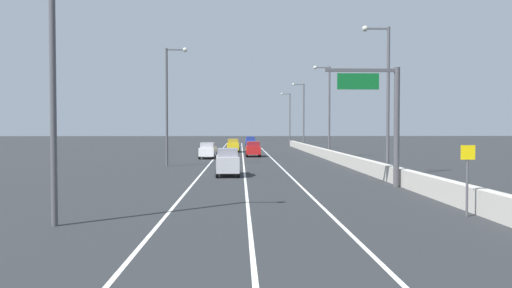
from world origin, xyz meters
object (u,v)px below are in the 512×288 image
object	(u,v)px
car_white_2	(208,151)
lamp_post_left_near	(59,54)
car_red_4	(253,149)
car_yellow_3	(233,145)
overhead_sign_gantry	(385,112)
lamp_post_right_fourth	(302,112)
lamp_post_right_third	(327,106)
lamp_post_left_mid	(169,99)
car_blue_1	(250,142)
lamp_post_right_second	(385,91)
speed_advisory_sign	(467,175)
lamp_post_right_fifth	(289,115)
car_silver_0	(228,162)

from	to	relation	value
car_white_2	lamp_post_left_near	bearing A→B (deg)	-93.93
car_red_4	car_yellow_3	bearing A→B (deg)	102.25
overhead_sign_gantry	lamp_post_right_fourth	bearing A→B (deg)	88.20
lamp_post_right_third	overhead_sign_gantry	bearing A→B (deg)	-93.35
lamp_post_left_mid	car_blue_1	distance (m)	48.77
lamp_post_right_second	car_blue_1	xyz separation A→B (m)	(-9.07, 58.69, -5.47)
speed_advisory_sign	lamp_post_right_fourth	bearing A→B (deg)	88.86
car_white_2	car_red_4	world-z (taller)	car_red_4
lamp_post_right_fifth	lamp_post_right_second	bearing A→B (deg)	-89.89
car_blue_1	car_white_2	bearing A→B (deg)	-99.36
lamp_post_right_third	car_blue_1	distance (m)	35.11
lamp_post_left_near	car_silver_0	world-z (taller)	lamp_post_left_near
car_white_2	lamp_post_right_third	bearing A→B (deg)	7.38
lamp_post_right_second	lamp_post_right_fifth	size ratio (longest dim) A/B	1.00
lamp_post_right_fourth	car_blue_1	distance (m)	13.35
lamp_post_right_third	car_white_2	world-z (taller)	lamp_post_right_third
speed_advisory_sign	car_blue_1	distance (m)	76.75
overhead_sign_gantry	lamp_post_right_second	distance (m)	7.46
lamp_post_left_near	car_white_2	size ratio (longest dim) A/B	2.56
lamp_post_right_third	car_red_4	bearing A→B (deg)	167.79
overhead_sign_gantry	lamp_post_left_near	size ratio (longest dim) A/B	0.66
lamp_post_left_mid	car_red_4	bearing A→B (deg)	62.21
lamp_post_left_mid	car_silver_0	world-z (taller)	lamp_post_left_mid
lamp_post_left_mid	car_silver_0	distance (m)	12.87
lamp_post_right_second	car_silver_0	size ratio (longest dim) A/B	2.57
lamp_post_right_third	lamp_post_right_fourth	xyz separation A→B (m)	(-0.08, 25.19, 0.00)
lamp_post_right_fifth	car_blue_1	distance (m)	19.87
lamp_post_right_third	car_red_4	world-z (taller)	lamp_post_right_third
lamp_post_right_second	lamp_post_right_fourth	world-z (taller)	same
lamp_post_left_near	car_blue_1	xyz separation A→B (m)	(8.76, 77.89, -5.47)
overhead_sign_gantry	lamp_post_right_second	bearing A→B (deg)	74.21
lamp_post_left_mid	car_silver_0	bearing A→B (deg)	-59.80
car_silver_0	car_blue_1	world-z (taller)	car_silver_0
lamp_post_right_third	lamp_post_left_near	world-z (taller)	same
car_red_4	overhead_sign_gantry	bearing A→B (deg)	-77.81
car_blue_1	car_yellow_3	bearing A→B (deg)	-98.87
car_white_2	lamp_post_left_mid	bearing A→B (deg)	-103.60
lamp_post_left_near	car_white_2	bearing A→B (deg)	86.07
speed_advisory_sign	car_white_2	distance (m)	43.09
car_silver_0	car_yellow_3	size ratio (longest dim) A/B	0.95
lamp_post_right_third	lamp_post_left_near	xyz separation A→B (m)	(-17.74, -44.39, 0.00)
car_white_2	lamp_post_right_second	bearing A→B (deg)	-57.35
overhead_sign_gantry	car_white_2	world-z (taller)	overhead_sign_gantry
lamp_post_left_mid	car_red_4	size ratio (longest dim) A/B	2.81
car_red_4	car_silver_0	bearing A→B (deg)	-95.75
overhead_sign_gantry	lamp_post_right_second	xyz separation A→B (m)	(1.97, 6.98, 1.76)
lamp_post_left_mid	car_yellow_3	world-z (taller)	lamp_post_left_mid
lamp_post_right_fourth	car_red_4	bearing A→B (deg)	-111.61
speed_advisory_sign	lamp_post_right_third	bearing A→B (deg)	88.07
overhead_sign_gantry	lamp_post_left_mid	size ratio (longest dim) A/B	0.66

